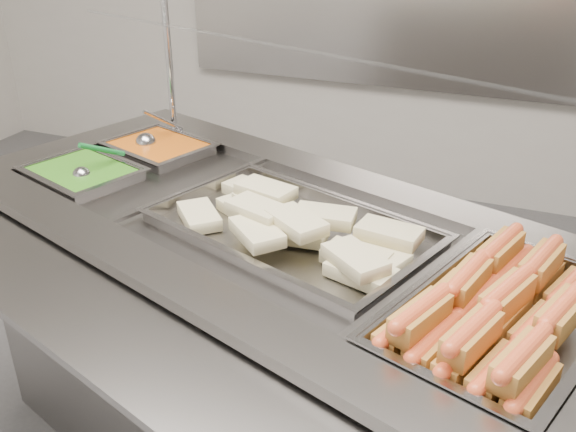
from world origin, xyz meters
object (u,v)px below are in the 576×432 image
at_px(pan_hotdogs, 503,328).
at_px(ladle, 147,142).
at_px(pan_wraps, 291,234).
at_px(sneeze_guard, 330,61).
at_px(serving_spoon, 86,171).
at_px(steam_counter, 275,358).

height_order(pan_hotdogs, ladle, ladle).
bearing_deg(pan_wraps, sneeze_guard, 86.49).
bearing_deg(serving_spoon, steam_counter, -5.16).
bearing_deg(ladle, steam_counter, -29.65).
height_order(pan_hotdogs, pan_wraps, same).
height_order(steam_counter, ladle, ladle).
xyz_separation_m(sneeze_guard, serving_spoon, (-0.64, -0.14, -0.32)).
xyz_separation_m(steam_counter, sneeze_guard, (0.06, 0.19, 0.75)).
xyz_separation_m(ladle, serving_spoon, (-0.02, -0.26, 0.00)).
xyz_separation_m(steam_counter, ladle, (-0.56, 0.32, 0.42)).
bearing_deg(pan_wraps, serving_spoon, 173.66).
xyz_separation_m(steam_counter, pan_hotdogs, (0.54, -0.18, 0.37)).
height_order(steam_counter, pan_hotdogs, pan_hotdogs).
relative_size(steam_counter, pan_wraps, 2.65).
height_order(steam_counter, sneeze_guard, sneeze_guard).
relative_size(steam_counter, ladle, 10.93).
height_order(pan_wraps, ladle, ladle).
relative_size(sneeze_guard, pan_hotdogs, 2.63).
height_order(steam_counter, serving_spoon, serving_spoon).
distance_m(steam_counter, sneeze_guard, 0.77).
bearing_deg(steam_counter, sneeze_guard, 71.15).
bearing_deg(steam_counter, ladle, 150.35).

